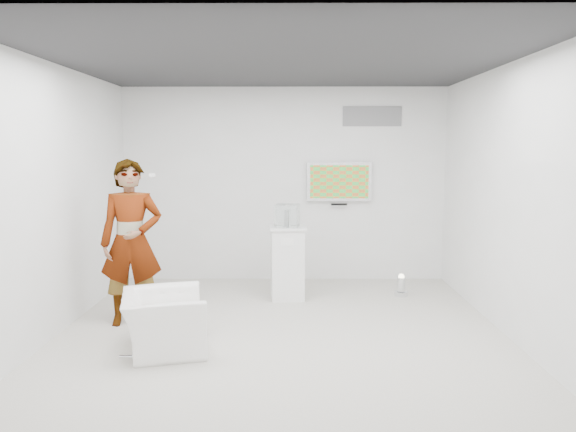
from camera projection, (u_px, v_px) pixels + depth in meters
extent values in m
cube|color=#A8A69A|center=(282.00, 329.00, 6.45)|extent=(5.00, 5.00, 0.01)
cube|color=#2A2A2D|center=(281.00, 62.00, 6.08)|extent=(5.00, 5.00, 0.01)
cube|color=silver|center=(284.00, 185.00, 8.75)|extent=(5.00, 0.01, 3.00)
cube|color=silver|center=(275.00, 234.00, 3.78)|extent=(5.00, 0.01, 3.00)
cube|color=silver|center=(59.00, 199.00, 6.28)|extent=(0.01, 5.00, 3.00)
cube|color=silver|center=(505.00, 200.00, 6.25)|extent=(0.01, 5.00, 3.00)
cube|color=silver|center=(339.00, 182.00, 8.69)|extent=(1.00, 0.08, 0.60)
cube|color=slate|center=(372.00, 116.00, 8.60)|extent=(0.90, 0.02, 0.30)
imported|color=white|center=(131.00, 242.00, 6.56)|extent=(0.78, 0.59, 1.95)
imported|color=white|center=(164.00, 322.00, 5.75)|extent=(1.01, 1.10, 0.60)
cube|color=white|center=(287.00, 263.00, 7.72)|extent=(0.53, 0.53, 1.00)
cylinder|color=silver|center=(401.00, 285.00, 7.88)|extent=(0.25, 0.25, 0.30)
cube|color=white|center=(287.00, 216.00, 7.64)|extent=(0.35, 0.35, 0.31)
cube|color=white|center=(287.00, 218.00, 7.64)|extent=(0.07, 0.17, 0.23)
cube|color=white|center=(152.00, 175.00, 6.65)|extent=(0.04, 0.14, 0.04)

